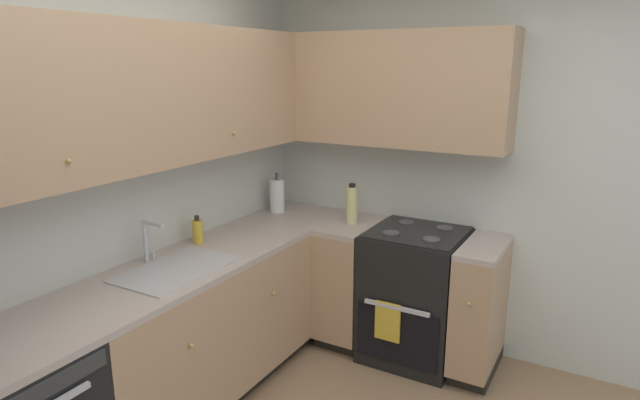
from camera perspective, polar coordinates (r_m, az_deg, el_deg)
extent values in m
cube|color=silver|center=(3.01, -24.14, -0.23)|extent=(3.80, 0.05, 2.59)
cube|color=silver|center=(3.74, 16.11, 3.10)|extent=(0.05, 3.13, 2.59)
cube|color=#333333|center=(2.34, -27.51, -17.63)|extent=(0.55, 0.01, 0.07)
cube|color=tan|center=(3.32, -13.14, -13.10)|extent=(1.64, 0.60, 0.77)
cube|color=black|center=(3.56, -13.10, -19.13)|extent=(1.64, 0.54, 0.09)
sphere|color=tan|center=(2.83, -13.59, -14.91)|extent=(0.02, 0.02, 0.02)
sphere|color=tan|center=(3.33, -4.99, -9.92)|extent=(0.02, 0.02, 0.02)
cube|color=#B7A89E|center=(3.16, -13.58, -6.61)|extent=(2.85, 0.60, 0.03)
cube|color=tan|center=(3.92, 3.30, -8.35)|extent=(0.60, 0.33, 0.77)
cube|color=black|center=(4.13, 3.41, -13.72)|extent=(0.54, 0.33, 0.09)
cube|color=tan|center=(3.64, 16.73, -10.80)|extent=(0.60, 0.25, 0.77)
cube|color=black|center=(3.87, 16.36, -16.42)|extent=(0.54, 0.25, 0.09)
sphere|color=tan|center=(3.31, 15.63, -10.64)|extent=(0.02, 0.02, 0.02)
cube|color=#B7A89E|center=(3.78, 3.39, -2.72)|extent=(0.60, 0.33, 0.03)
cube|color=#B7A89E|center=(3.50, 17.20, -4.81)|extent=(0.60, 0.25, 0.03)
cube|color=black|center=(3.78, 10.14, -9.92)|extent=(0.64, 0.62, 0.89)
cube|color=black|center=(3.57, 8.19, -14.21)|extent=(0.02, 0.55, 0.38)
cube|color=silver|center=(3.46, 8.18, -11.34)|extent=(0.02, 0.43, 0.02)
cube|color=black|center=(3.62, 10.45, -3.36)|extent=(0.59, 0.60, 0.01)
cube|color=black|center=(3.88, 12.00, -1.18)|extent=(0.03, 0.60, 0.15)
cylinder|color=#4C4C4C|center=(3.45, 11.81, -4.15)|extent=(0.11, 0.11, 0.01)
cylinder|color=#4C4C4C|center=(3.53, 7.61, -3.50)|extent=(0.11, 0.11, 0.01)
cylinder|color=#4C4C4C|center=(3.70, 13.18, -2.92)|extent=(0.11, 0.11, 0.01)
cylinder|color=#4C4C4C|center=(3.78, 9.22, -2.35)|extent=(0.11, 0.11, 0.01)
cube|color=gold|center=(3.53, 7.24, -12.79)|extent=(0.02, 0.17, 0.26)
cube|color=tan|center=(2.95, -18.84, 10.45)|extent=(2.53, 0.32, 0.75)
sphere|color=tan|center=(2.50, -25.25, 3.76)|extent=(0.02, 0.02, 0.02)
sphere|color=tan|center=(3.26, -9.16, 7.10)|extent=(0.02, 0.02, 0.02)
cube|color=tan|center=(3.70, 6.27, 11.75)|extent=(0.32, 1.77, 0.75)
cube|color=#B7B7BC|center=(3.04, -15.05, -7.15)|extent=(0.64, 0.40, 0.01)
cube|color=gray|center=(3.05, -14.99, -8.00)|extent=(0.59, 0.36, 0.09)
cube|color=#99999E|center=(3.05, -15.01, -7.77)|extent=(0.02, 0.35, 0.06)
cylinder|color=silver|center=(3.16, -18.19, -4.24)|extent=(0.02, 0.02, 0.25)
cylinder|color=silver|center=(3.07, -17.41, -2.46)|extent=(0.02, 0.15, 0.02)
cylinder|color=silver|center=(3.22, -17.40, -5.60)|extent=(0.02, 0.02, 0.06)
cylinder|color=gold|center=(3.42, -12.96, -3.32)|extent=(0.07, 0.07, 0.15)
cylinder|color=#262626|center=(3.40, -13.05, -1.89)|extent=(0.03, 0.03, 0.03)
cylinder|color=white|center=(4.04, -4.61, 0.46)|extent=(0.11, 0.11, 0.25)
cylinder|color=#3F3F3F|center=(4.04, -4.62, 0.74)|extent=(0.02, 0.02, 0.31)
cylinder|color=beige|center=(3.74, 3.42, -0.55)|extent=(0.08, 0.08, 0.26)
cylinder|color=black|center=(3.71, 3.46, 1.58)|extent=(0.05, 0.05, 0.02)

